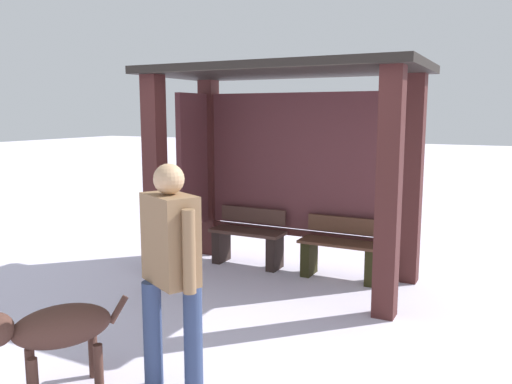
{
  "coord_description": "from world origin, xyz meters",
  "views": [
    {
      "loc": [
        2.53,
        -5.7,
        2.04
      ],
      "look_at": [
        0.02,
        -0.74,
        1.19
      ],
      "focal_mm": 36.46,
      "sensor_mm": 36.0,
      "label": 1
    }
  ],
  "objects_px": {
    "dog": "(53,330)",
    "bus_shelter": "(281,137)",
    "person_walking": "(171,259)",
    "bench_center_inside": "(341,252)",
    "bench_left_inside": "(248,240)"
  },
  "relations": [
    {
      "from": "person_walking",
      "to": "dog",
      "type": "distance_m",
      "value": 1.01
    },
    {
      "from": "bus_shelter",
      "to": "person_walking",
      "type": "bearing_deg",
      "value": -81.6
    },
    {
      "from": "bench_left_inside",
      "to": "bench_center_inside",
      "type": "distance_m",
      "value": 1.3
    },
    {
      "from": "bench_center_inside",
      "to": "bus_shelter",
      "type": "bearing_deg",
      "value": -167.07
    },
    {
      "from": "dog",
      "to": "bus_shelter",
      "type": "bearing_deg",
      "value": 84.59
    },
    {
      "from": "bench_left_inside",
      "to": "person_walking",
      "type": "height_order",
      "value": "person_walking"
    },
    {
      "from": "bus_shelter",
      "to": "dog",
      "type": "relative_size",
      "value": 3.62
    },
    {
      "from": "bench_center_inside",
      "to": "dog",
      "type": "distance_m",
      "value": 3.67
    },
    {
      "from": "bench_center_inside",
      "to": "dog",
      "type": "height_order",
      "value": "bench_center_inside"
    },
    {
      "from": "bench_left_inside",
      "to": "person_walking",
      "type": "distance_m",
      "value": 3.29
    },
    {
      "from": "bus_shelter",
      "to": "dog",
      "type": "xyz_separation_m",
      "value": [
        -0.32,
        -3.34,
        -1.26
      ]
    },
    {
      "from": "bus_shelter",
      "to": "person_walking",
      "type": "distance_m",
      "value": 3.03
    },
    {
      "from": "bus_shelter",
      "to": "bench_center_inside",
      "type": "distance_m",
      "value": 1.6
    },
    {
      "from": "bench_left_inside",
      "to": "dog",
      "type": "relative_size",
      "value": 1.12
    },
    {
      "from": "bench_left_inside",
      "to": "person_walking",
      "type": "xyz_separation_m",
      "value": [
        0.98,
        -3.07,
        0.65
      ]
    }
  ]
}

